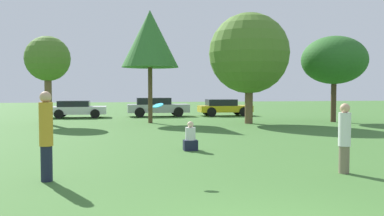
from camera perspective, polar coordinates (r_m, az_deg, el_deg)
person_thrower at (r=9.59m, az=-19.59°, el=-3.48°), size 0.30×0.30×1.99m
person_catcher at (r=10.58m, az=20.40°, el=-3.82°), size 0.29×0.29×1.69m
frisbee at (r=9.74m, az=-4.74°, el=0.35°), size 0.27×0.25×0.15m
bystander_sitting at (r=13.67m, az=-0.22°, el=-4.29°), size 0.46×0.38×0.97m
tree_1 at (r=24.79m, az=-19.40°, el=6.35°), size 2.54×2.54×5.04m
tree_2 at (r=24.94m, az=-5.85°, el=9.50°), size 3.41×3.41×6.74m
tree_3 at (r=24.61m, az=7.93°, el=7.50°), size 4.74×4.74×6.52m
tree_4 at (r=26.97m, az=19.13°, el=6.27°), size 4.00×4.00×5.31m
parked_car_white at (r=30.32m, az=-15.65°, el=-0.09°), size 3.91×2.08×1.21m
parked_car_silver at (r=30.64m, az=-4.88°, el=0.20°), size 4.55×1.84×1.39m
parked_car_yellow at (r=31.38m, az=4.43°, el=0.14°), size 4.00×1.89×1.26m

